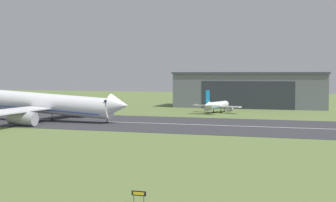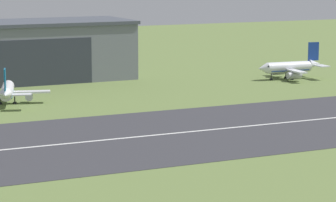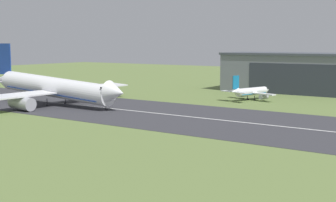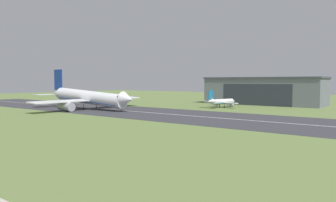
# 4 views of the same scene
# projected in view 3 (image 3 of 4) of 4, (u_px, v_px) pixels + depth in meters

# --- Properties ---
(ground_plane) EXTENTS (618.70, 618.70, 0.00)m
(ground_plane) POSITION_uv_depth(u_px,v_px,m) (95.00, 195.00, 61.38)
(ground_plane) COLOR olive
(runway_strip) EXTENTS (378.70, 44.10, 0.06)m
(runway_strip) POSITION_uv_depth(u_px,v_px,m) (275.00, 126.00, 112.14)
(runway_strip) COLOR #333338
(runway_strip) RESTS_ON ground_plane
(runway_centreline) EXTENTS (340.83, 0.70, 0.01)m
(runway_centreline) POSITION_uv_depth(u_px,v_px,m) (275.00, 126.00, 112.14)
(runway_centreline) COLOR silver
(runway_centreline) RESTS_ON runway_strip
(hangar_building) EXTENTS (67.31, 23.98, 15.83)m
(hangar_building) POSITION_uv_depth(u_px,v_px,m) (308.00, 73.00, 185.88)
(hangar_building) COLOR slate
(hangar_building) RESTS_ON ground_plane
(airplane_landing) EXTENTS (59.90, 61.40, 19.63)m
(airplane_landing) POSITION_uv_depth(u_px,v_px,m) (54.00, 88.00, 149.66)
(airplane_landing) COLOR white
(airplane_landing) RESTS_ON ground_plane
(airplane_parked_west) EXTENTS (18.86, 20.39, 8.92)m
(airplane_parked_west) POSITION_uv_depth(u_px,v_px,m) (251.00, 92.00, 162.54)
(airplane_parked_west) COLOR white
(airplane_parked_west) RESTS_ON ground_plane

